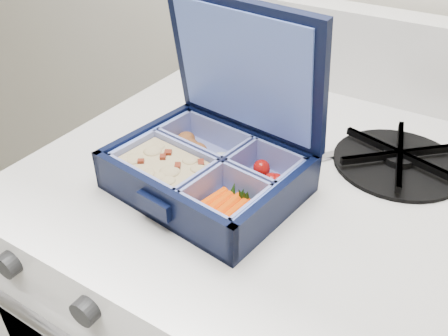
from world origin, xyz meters
The scene contains 4 objects.
bento_box centered at (0.45, 1.60, 0.87)m, with size 0.20×0.16×0.05m, color black, non-canonical shape.
burner_grate centered at (0.63, 1.77, 0.85)m, with size 0.16×0.16×0.02m, color black.
burner_grate_rear centered at (0.35, 1.86, 0.85)m, with size 0.18×0.18×0.02m, color black.
fork centered at (0.54, 1.73, 0.85)m, with size 0.02×0.18×0.01m, color #A3A2A7, non-canonical shape.
Camera 1 is at (0.70, 1.24, 1.18)m, focal length 38.00 mm.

